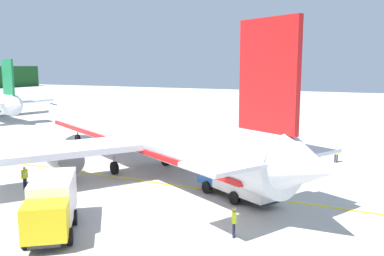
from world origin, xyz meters
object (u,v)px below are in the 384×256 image
at_px(service_truck_baggage, 52,204).
at_px(service_truck_catering, 239,176).
at_px(cargo_container_near, 305,165).
at_px(cargo_container_mid, 231,150).
at_px(airliner_foreground, 135,131).
at_px(crew_marshaller, 234,220).
at_px(crew_supervisor, 25,176).
at_px(crew_loader_left, 336,153).
at_px(crew_loader_right, 59,174).

xyz_separation_m(service_truck_baggage, service_truck_catering, (10.01, -7.50, -0.00)).
bearing_deg(service_truck_catering, cargo_container_near, -19.62).
bearing_deg(cargo_container_mid, service_truck_baggage, 172.01).
relative_size(airliner_foreground, cargo_container_near, 17.07).
bearing_deg(service_truck_baggage, crew_marshaller, -68.97).
xyz_separation_m(airliner_foreground, service_truck_baggage, (-14.26, -3.84, -1.77)).
xyz_separation_m(service_truck_catering, crew_marshaller, (-6.39, -1.93, -0.61)).
height_order(cargo_container_near, crew_supervisor, cargo_container_near).
relative_size(airliner_foreground, service_truck_baggage, 6.17).
bearing_deg(cargo_container_near, service_truck_catering, 160.38).
relative_size(crew_marshaller, crew_supervisor, 0.98).
xyz_separation_m(service_truck_catering, crew_loader_left, (14.21, -4.91, -0.65)).
bearing_deg(crew_supervisor, airliner_foreground, -22.81).
bearing_deg(crew_loader_left, cargo_container_near, 161.72).
bearing_deg(service_truck_baggage, airliner_foreground, 15.06).
xyz_separation_m(crew_marshaller, crew_loader_left, (20.60, -2.99, -0.04)).
xyz_separation_m(crew_loader_left, crew_loader_right, (-17.78, 18.05, 0.10)).
distance_m(cargo_container_near, crew_marshaller, 14.80).
height_order(cargo_container_mid, crew_marshaller, cargo_container_mid).
xyz_separation_m(airliner_foreground, cargo_container_mid, (6.56, -6.76, -2.41)).
height_order(service_truck_baggage, crew_loader_right, service_truck_baggage).
distance_m(service_truck_baggage, crew_loader_left, 27.23).
xyz_separation_m(airliner_foreground, crew_supervisor, (-9.19, 3.86, -2.36)).
distance_m(service_truck_catering, cargo_container_near, 8.92).
bearing_deg(crew_loader_left, crew_supervisor, 133.59).
bearing_deg(crew_marshaller, airliner_foreground, 51.26).
distance_m(cargo_container_near, cargo_container_mid, 7.95).
xyz_separation_m(service_truck_baggage, cargo_container_mid, (20.83, -2.92, -0.63)).
relative_size(cargo_container_mid, crew_marshaller, 1.45).
relative_size(service_truck_catering, crew_loader_left, 4.17).
height_order(crew_marshaller, crew_loader_right, crew_loader_right).
relative_size(airliner_foreground, crew_supervisor, 22.02).
relative_size(service_truck_baggage, cargo_container_near, 2.77).
xyz_separation_m(service_truck_baggage, crew_loader_right, (6.45, 5.64, -0.55)).
xyz_separation_m(airliner_foreground, crew_marshaller, (-10.64, -13.26, -2.39)).
relative_size(airliner_foreground, service_truck_catering, 5.62).
distance_m(cargo_container_mid, crew_supervisor, 19.00).
xyz_separation_m(crew_loader_right, crew_supervisor, (-1.37, 2.06, -0.03)).
xyz_separation_m(service_truck_baggage, crew_supervisor, (5.08, 7.70, -0.59)).
relative_size(crew_loader_left, crew_loader_right, 0.92).
distance_m(service_truck_baggage, crew_loader_right, 8.59).
distance_m(airliner_foreground, cargo_container_near, 15.11).
bearing_deg(crew_loader_left, airliner_foreground, 121.51).
relative_size(service_truck_catering, cargo_container_near, 3.04).
relative_size(service_truck_catering, crew_marshaller, 4.01).
distance_m(airliner_foreground, service_truck_catering, 12.24).
height_order(cargo_container_mid, crew_supervisor, cargo_container_mid).
height_order(airliner_foreground, service_truck_baggage, airliner_foreground).
xyz_separation_m(airliner_foreground, service_truck_catering, (-4.25, -11.34, -1.78)).
height_order(service_truck_baggage, crew_loader_left, service_truck_baggage).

